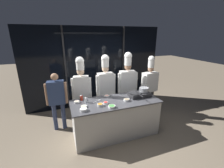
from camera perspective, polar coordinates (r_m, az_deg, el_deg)
name	(u,v)px	position (r m, az deg, el deg)	size (l,w,h in m)	color
ground_plane	(115,133)	(4.09, 1.25, -18.18)	(24.00, 24.00, 0.00)	#7F705B
window_wall_back	(96,68)	(5.20, -6.16, 6.21)	(4.71, 0.09, 2.70)	black
demo_counter	(115,118)	(3.83, 1.30, -12.65)	(2.12, 0.84, 0.92)	beige
portable_stove	(139,94)	(3.92, 10.42, -3.89)	(0.53, 0.34, 0.11)	#28282B
frying_pan	(135,92)	(3.83, 8.93, -3.08)	(0.31, 0.54, 0.04)	#232326
stock_pot	(144,89)	(3.94, 12.07, -2.05)	(0.26, 0.23, 0.11)	#93969B
squeeze_bottle_chili	(81,97)	(3.70, -11.59, -5.04)	(0.06, 0.06, 0.15)	red
squeeze_bottle_clear	(86,100)	(3.55, -9.89, -5.92)	(0.06, 0.06, 0.16)	white
prep_bowl_mushrooms	(127,100)	(3.62, 5.57, -5.99)	(0.15, 0.15, 0.05)	white
prep_bowl_bell_pepper	(106,103)	(3.45, -2.44, -7.22)	(0.11, 0.11, 0.05)	white
prep_bowl_chicken	(77,102)	(3.60, -13.30, -6.63)	(0.13, 0.13, 0.05)	white
prep_bowl_carrots	(100,105)	(3.36, -4.56, -7.90)	(0.13, 0.13, 0.06)	white
prep_bowl_rice	(83,110)	(3.21, -10.82, -9.54)	(0.15, 0.15, 0.06)	white
prep_bowl_scallions	(112,106)	(3.30, -0.08, -8.52)	(0.16, 0.16, 0.05)	white
prep_bowl_shrimp	(107,96)	(3.85, -2.01, -4.56)	(0.13, 0.13, 0.04)	white
prep_bowl_noodles	(84,106)	(3.36, -10.66, -8.41)	(0.13, 0.13, 0.04)	white
serving_spoon_slotted	(98,100)	(3.64, -5.21, -6.27)	(0.23, 0.14, 0.02)	#B2B5BA
person_guest	(57,97)	(4.04, -20.25, -4.57)	(0.53, 0.23, 1.55)	#2D3856
chef_head	(81,87)	(3.96, -11.55, -1.05)	(0.50, 0.27, 1.92)	#2D3856
chef_sous	(106,84)	(4.20, -2.49, 0.07)	(0.57, 0.23, 1.93)	#232326
chef_line	(127,81)	(4.41, 5.86, 1.00)	(0.58, 0.29, 1.97)	#2D3856
chef_pastry	(150,82)	(4.78, 14.18, 0.57)	(0.62, 0.31, 1.84)	#232326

